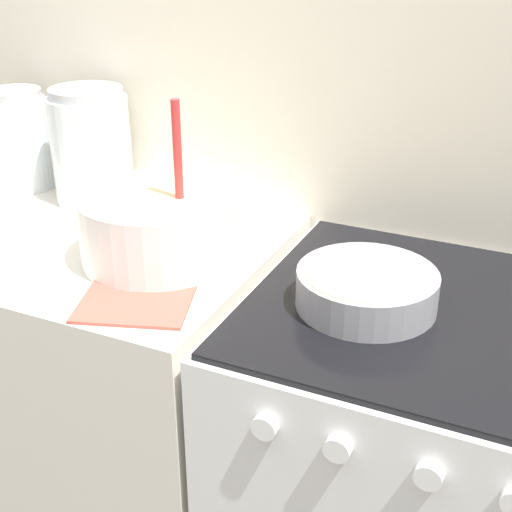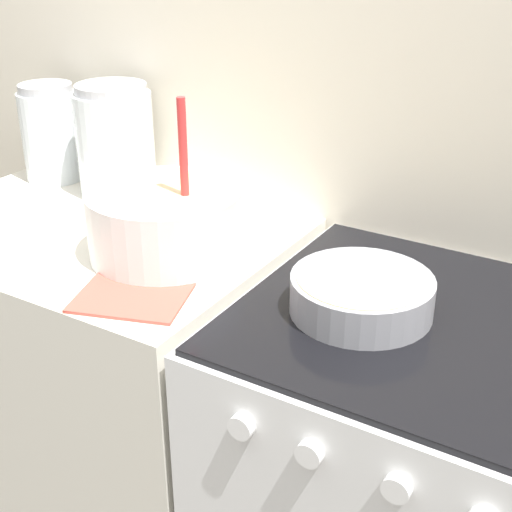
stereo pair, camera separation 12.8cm
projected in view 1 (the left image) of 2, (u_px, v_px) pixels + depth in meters
wall_back at (319, 91)px, 1.48m from camera, size 4.65×0.05×2.40m
countertop_cabinet at (97, 413)px, 1.69m from camera, size 0.82×0.60×0.93m
mixing_bowl at (158, 222)px, 1.35m from camera, size 0.30×0.30×0.32m
baking_pan at (367, 288)px, 1.20m from camera, size 0.24×0.24×0.07m
storage_jar_left at (21, 146)px, 1.71m from camera, size 0.14×0.14×0.24m
storage_jar_middle at (92, 153)px, 1.62m from camera, size 0.18×0.18×0.26m
recipe_page at (141, 293)px, 1.25m from camera, size 0.25×0.27×0.01m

